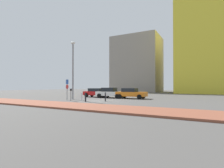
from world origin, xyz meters
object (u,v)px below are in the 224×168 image
object	(u,v)px
street_lamp	(73,66)
traffic_bollard_mid	(105,97)
parked_car_white	(110,93)
traffic_bollard_near	(82,96)
parked_car_red	(97,92)
parking_meter	(71,93)
parked_car_orange	(131,93)
traffic_bollard_far	(86,97)
parking_sign_post	(67,87)

from	to	relation	value
street_lamp	traffic_bollard_mid	bearing A→B (deg)	-4.86
parked_car_white	traffic_bollard_near	size ratio (longest dim) A/B	4.77
parked_car_red	traffic_bollard_near	bearing A→B (deg)	-75.39
parked_car_red	parking_meter	world-z (taller)	parking_meter
parking_meter	parked_car_orange	bearing A→B (deg)	54.33
traffic_bollard_mid	traffic_bollard_far	bearing A→B (deg)	-138.98
traffic_bollard_mid	traffic_bollard_far	size ratio (longest dim) A/B	1.00
traffic_bollard_far	parking_sign_post	bearing A→B (deg)	167.07
parked_car_orange	traffic_bollard_mid	size ratio (longest dim) A/B	4.16
traffic_bollard_mid	street_lamp	bearing A→B (deg)	175.14
parked_car_white	parking_meter	distance (m)	7.05
traffic_bollard_far	parked_car_red	bearing A→B (deg)	114.16
traffic_bollard_near	traffic_bollard_mid	distance (m)	3.57
parked_car_red	traffic_bollard_far	bearing A→B (deg)	-65.84
parked_car_orange	traffic_bollard_mid	world-z (taller)	parked_car_orange
street_lamp	traffic_bollard_mid	size ratio (longest dim) A/B	7.46
parked_car_white	street_lamp	world-z (taller)	street_lamp
parked_car_red	parking_sign_post	distance (m)	6.74
traffic_bollard_mid	parking_meter	bearing A→B (deg)	-160.84
parking_sign_post	traffic_bollard_far	size ratio (longest dim) A/B	2.54
parked_car_red	parked_car_orange	bearing A→B (deg)	-4.27
parked_car_white	parked_car_orange	distance (m)	3.33
parked_car_white	traffic_bollard_near	world-z (taller)	parked_car_white
parking_meter	traffic_bollard_mid	distance (m)	4.22
parked_car_red	parked_car_orange	world-z (taller)	parked_car_orange
parked_car_orange	traffic_bollard_far	xyz separation A→B (m)	(-2.71, -7.02, -0.24)
parked_car_orange	parking_sign_post	distance (m)	8.82
parking_sign_post	street_lamp	size ratio (longest dim) A/B	0.34
parked_car_white	parking_sign_post	bearing A→B (deg)	-114.79
parked_car_white	parked_car_orange	bearing A→B (deg)	0.78
street_lamp	parked_car_red	bearing A→B (deg)	88.18
parked_car_red	traffic_bollard_mid	xyz separation A→B (m)	(5.07, -5.98, -0.22)
traffic_bollard_mid	parked_car_white	bearing A→B (deg)	113.12
parked_car_white	traffic_bollard_mid	distance (m)	5.97
street_lamp	parked_car_white	bearing A→B (deg)	60.00
traffic_bollard_near	parked_car_orange	bearing A→B (deg)	49.56
parking_sign_post	parking_meter	world-z (taller)	parking_sign_post
parking_sign_post	traffic_bollard_near	bearing A→B (deg)	28.41
parked_car_white	parking_meter	xyz separation A→B (m)	(-1.63, -6.86, 0.17)
parked_car_red	parked_car_white	world-z (taller)	parked_car_white
parked_car_red	traffic_bollard_far	world-z (taller)	parked_car_red
parked_car_red	street_lamp	size ratio (longest dim) A/B	0.58
traffic_bollard_near	traffic_bollard_mid	bearing A→B (deg)	-2.99
parked_car_orange	parking_sign_post	size ratio (longest dim) A/B	1.64
parked_car_white	traffic_bollard_mid	bearing A→B (deg)	-66.88
parked_car_red	street_lamp	distance (m)	6.67
parking_meter	street_lamp	world-z (taller)	street_lamp
traffic_bollard_near	traffic_bollard_far	size ratio (longest dim) A/B	0.89
parked_car_orange	traffic_bollard_far	world-z (taller)	parked_car_orange
parking_meter	parked_car_white	bearing A→B (deg)	76.66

